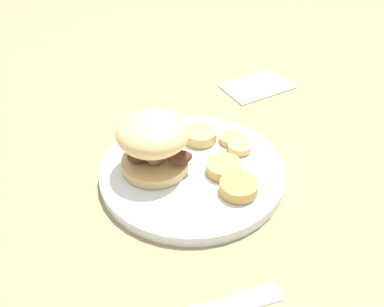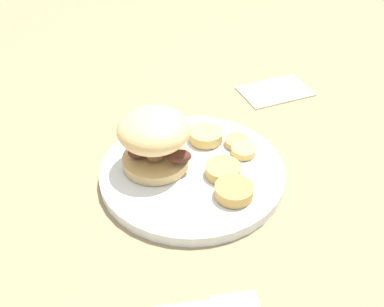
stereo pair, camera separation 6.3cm
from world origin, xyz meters
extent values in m
plane|color=#937F5B|center=(0.00, 0.00, 0.00)|extent=(4.00, 4.00, 0.00)
cylinder|color=white|center=(0.00, 0.00, 0.01)|extent=(0.27, 0.27, 0.02)
torus|color=white|center=(0.00, 0.00, 0.01)|extent=(0.27, 0.27, 0.01)
cylinder|color=tan|center=(0.05, -0.03, 0.02)|extent=(0.10, 0.10, 0.01)
ellipsoid|color=#4C281E|center=(0.02, 0.00, 0.04)|extent=(0.04, 0.03, 0.02)
ellipsoid|color=#563323|center=(0.04, -0.04, 0.04)|extent=(0.04, 0.03, 0.02)
ellipsoid|color=#4C281E|center=(0.07, -0.03, 0.04)|extent=(0.03, 0.03, 0.02)
ellipsoid|color=brown|center=(0.04, -0.02, 0.04)|extent=(0.05, 0.04, 0.02)
ellipsoid|color=brown|center=(0.03, -0.07, 0.04)|extent=(0.06, 0.06, 0.01)
ellipsoid|color=#E5C17F|center=(0.05, -0.03, 0.08)|extent=(0.10, 0.10, 0.05)
cylinder|color=tan|center=(-0.03, 0.08, 0.03)|extent=(0.05, 0.05, 0.02)
cylinder|color=#DBB766|center=(-0.08, 0.00, 0.02)|extent=(0.04, 0.04, 0.01)
cylinder|color=tan|center=(-0.08, -0.02, 0.02)|extent=(0.04, 0.04, 0.01)
cylinder|color=#DBB766|center=(-0.05, -0.05, 0.03)|extent=(0.05, 0.05, 0.02)
cylinder|color=tan|center=(-0.03, 0.03, 0.02)|extent=(0.05, 0.05, 0.01)
cube|color=silver|center=(0.04, 0.21, 0.00)|extent=(0.06, 0.04, 0.00)
cube|color=beige|center=(-0.24, -0.16, 0.00)|extent=(0.13, 0.08, 0.01)
camera|label=1|loc=(0.25, 0.43, 0.44)|focal=42.00mm
camera|label=2|loc=(0.19, 0.46, 0.44)|focal=42.00mm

